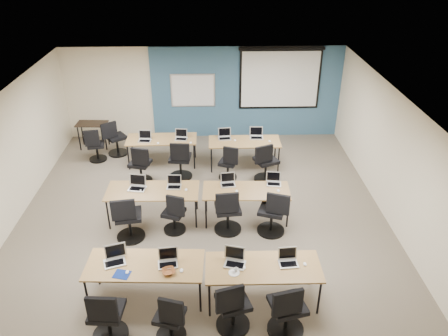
{
  "coord_description": "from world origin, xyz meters",
  "views": [
    {
      "loc": [
        0.23,
        -7.68,
        5.58
      ],
      "look_at": [
        0.48,
        0.4,
        1.11
      ],
      "focal_mm": 35.0,
      "sensor_mm": 36.0,
      "label": 1
    }
  ],
  "objects_px": {
    "laptop_7": "(274,181)",
    "task_chair_2": "(232,309)",
    "training_table_front_left": "(145,266)",
    "laptop_6": "(228,182)",
    "laptop_1": "(168,260)",
    "laptop_3": "(288,260)",
    "laptop_10": "(225,136)",
    "whiteboard": "(193,91)",
    "training_table_front_right": "(263,268)",
    "task_chair_6": "(228,214)",
    "laptop_11": "(256,135)",
    "training_table_mid_left": "(153,192)",
    "task_chair_1": "(171,321)",
    "spare_chair_b": "(96,148)",
    "task_chair_5": "(175,216)",
    "laptop_0": "(115,258)",
    "task_chair_7": "(273,216)",
    "training_table_back_left": "(162,140)",
    "training_table_back_right": "(244,143)",
    "task_chair_11": "(265,165)",
    "laptop_2": "(235,260)",
    "utility_table": "(92,127)",
    "laptop_8": "(145,138)",
    "projector_screen": "(280,75)",
    "task_chair_10": "(229,165)",
    "task_chair_8": "(141,168)",
    "task_chair_3": "(287,313)",
    "laptop_4": "(137,185)",
    "training_table_mid_right": "(246,192)",
    "laptop_5": "(174,184)",
    "task_chair_4": "(128,221)",
    "laptop_9": "(181,137)",
    "task_chair_0": "(107,319)"
  },
  "relations": [
    {
      "from": "laptop_7",
      "to": "task_chair_2",
      "type": "bearing_deg",
      "value": -99.97
    },
    {
      "from": "training_table_front_left",
      "to": "laptop_6",
      "type": "distance_m",
      "value": 2.91
    },
    {
      "from": "laptop_1",
      "to": "training_table_front_left",
      "type": "bearing_deg",
      "value": 175.42
    },
    {
      "from": "laptop_3",
      "to": "laptop_10",
      "type": "distance_m",
      "value": 4.96
    },
    {
      "from": "whiteboard",
      "to": "training_table_front_right",
      "type": "bearing_deg",
      "value": -78.68
    },
    {
      "from": "task_chair_6",
      "to": "laptop_11",
      "type": "xyz_separation_m",
      "value": [
        0.87,
        3.07,
        0.36
      ]
    },
    {
      "from": "training_table_mid_left",
      "to": "task_chair_1",
      "type": "distance_m",
      "value": 3.28
    },
    {
      "from": "spare_chair_b",
      "to": "task_chair_5",
      "type": "bearing_deg",
      "value": -63.16
    },
    {
      "from": "laptop_0",
      "to": "task_chair_7",
      "type": "distance_m",
      "value": 3.3
    },
    {
      "from": "training_table_back_left",
      "to": "task_chair_6",
      "type": "bearing_deg",
      "value": -62.77
    },
    {
      "from": "training_table_back_right",
      "to": "task_chair_11",
      "type": "xyz_separation_m",
      "value": [
        0.46,
        -0.78,
        -0.25
      ]
    },
    {
      "from": "laptop_2",
      "to": "laptop_11",
      "type": "xyz_separation_m",
      "value": [
        0.82,
        4.88,
        0.0
      ]
    },
    {
      "from": "task_chair_2",
      "to": "utility_table",
      "type": "distance_m",
      "value": 7.57
    },
    {
      "from": "task_chair_2",
      "to": "laptop_8",
      "type": "height_order",
      "value": "task_chair_2"
    },
    {
      "from": "task_chair_2",
      "to": "task_chair_6",
      "type": "xyz_separation_m",
      "value": [
        0.02,
        2.52,
        0.01
      ]
    },
    {
      "from": "projector_screen",
      "to": "laptop_1",
      "type": "height_order",
      "value": "projector_screen"
    },
    {
      "from": "spare_chair_b",
      "to": "laptop_6",
      "type": "bearing_deg",
      "value": -45.49
    },
    {
      "from": "whiteboard",
      "to": "task_chair_10",
      "type": "bearing_deg",
      "value": -70.21
    },
    {
      "from": "task_chair_10",
      "to": "spare_chair_b",
      "type": "distance_m",
      "value": 3.69
    },
    {
      "from": "training_table_mid_left",
      "to": "laptop_11",
      "type": "relative_size",
      "value": 5.6
    },
    {
      "from": "projector_screen",
      "to": "task_chair_8",
      "type": "distance_m",
      "value": 4.82
    },
    {
      "from": "whiteboard",
      "to": "laptop_3",
      "type": "distance_m",
      "value": 6.86
    },
    {
      "from": "task_chair_3",
      "to": "laptop_2",
      "type": "bearing_deg",
      "value": 118.75
    },
    {
      "from": "laptop_4",
      "to": "laptop_8",
      "type": "distance_m",
      "value": 2.36
    },
    {
      "from": "laptop_3",
      "to": "utility_table",
      "type": "bearing_deg",
      "value": 123.66
    },
    {
      "from": "task_chair_2",
      "to": "training_table_mid_right",
      "type": "bearing_deg",
      "value": 65.15
    },
    {
      "from": "laptop_4",
      "to": "laptop_7",
      "type": "distance_m",
      "value": 2.92
    },
    {
      "from": "task_chair_8",
      "to": "laptop_1",
      "type": "bearing_deg",
      "value": -59.94
    },
    {
      "from": "laptop_5",
      "to": "laptop_8",
      "type": "bearing_deg",
      "value": 114.42
    },
    {
      "from": "task_chair_5",
      "to": "task_chair_6",
      "type": "height_order",
      "value": "task_chair_6"
    },
    {
      "from": "training_table_back_left",
      "to": "task_chair_4",
      "type": "height_order",
      "value": "task_chair_4"
    },
    {
      "from": "laptop_6",
      "to": "task_chair_10",
      "type": "height_order",
      "value": "laptop_6"
    },
    {
      "from": "training_table_mid_left",
      "to": "utility_table",
      "type": "height_order",
      "value": "utility_table"
    },
    {
      "from": "laptop_1",
      "to": "task_chair_11",
      "type": "relative_size",
      "value": 0.31
    },
    {
      "from": "laptop_9",
      "to": "laptop_2",
      "type": "bearing_deg",
      "value": -69.24
    },
    {
      "from": "training_table_back_right",
      "to": "laptop_3",
      "type": "bearing_deg",
      "value": -84.94
    },
    {
      "from": "laptop_0",
      "to": "laptop_4",
      "type": "distance_m",
      "value": 2.32
    },
    {
      "from": "training_table_mid_left",
      "to": "task_chair_5",
      "type": "relative_size",
      "value": 2.04
    },
    {
      "from": "task_chair_2",
      "to": "task_chair_0",
      "type": "bearing_deg",
      "value": 167.6
    },
    {
      "from": "task_chair_7",
      "to": "task_chair_10",
      "type": "xyz_separation_m",
      "value": [
        -0.82,
        2.25,
        -0.05
      ]
    },
    {
      "from": "task_chair_1",
      "to": "laptop_10",
      "type": "bearing_deg",
      "value": 96.76
    },
    {
      "from": "task_chair_11",
      "to": "utility_table",
      "type": "relative_size",
      "value": 1.23
    },
    {
      "from": "laptop_7",
      "to": "laptop_9",
      "type": "relative_size",
      "value": 0.97
    },
    {
      "from": "task_chair_0",
      "to": "spare_chair_b",
      "type": "height_order",
      "value": "task_chair_0"
    },
    {
      "from": "training_table_front_right",
      "to": "laptop_7",
      "type": "xyz_separation_m",
      "value": [
        0.51,
        2.62,
        0.1
      ]
    },
    {
      "from": "task_chair_10",
      "to": "task_chair_11",
      "type": "relative_size",
      "value": 0.9
    },
    {
      "from": "training_table_mid_right",
      "to": "spare_chair_b",
      "type": "bearing_deg",
      "value": 145.82
    },
    {
      "from": "training_table_front_right",
      "to": "task_chair_1",
      "type": "relative_size",
      "value": 1.97
    },
    {
      "from": "training_table_mid_left",
      "to": "training_table_front_left",
      "type": "bearing_deg",
      "value": -85.58
    },
    {
      "from": "task_chair_4",
      "to": "task_chair_11",
      "type": "distance_m",
      "value": 3.75
    }
  ]
}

